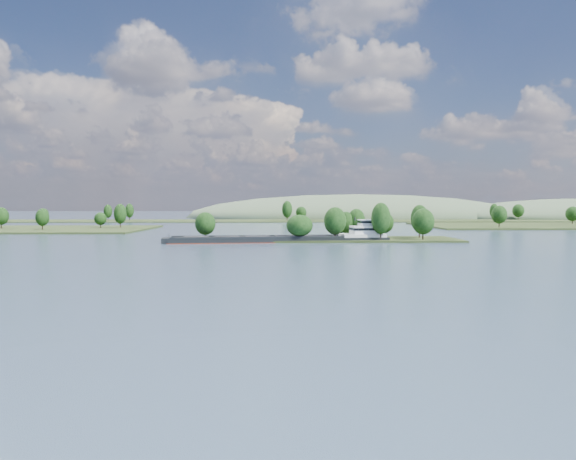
{
  "coord_description": "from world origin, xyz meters",
  "views": [
    {
      "loc": [
        -14.51,
        -21.92,
        13.13
      ],
      "look_at": [
        -11.69,
        130.0,
        6.0
      ],
      "focal_mm": 35.0,
      "sensor_mm": 36.0,
      "label": 1
    }
  ],
  "objects": [
    {
      "name": "hill_west",
      "position": [
        60.0,
        500.0,
        0.0
      ],
      "size": [
        320.0,
        160.0,
        44.0
      ],
      "primitive_type": "ellipsoid",
      "color": "#465B3F",
      "rests_on": "ground"
    },
    {
      "name": "tree_island",
      "position": [
        6.5,
        178.66,
        3.82
      ],
      "size": [
        100.0,
        31.26,
        14.18
      ],
      "color": "#253316",
      "rests_on": "ground"
    },
    {
      "name": "ground",
      "position": [
        0.0,
        120.0,
        0.0
      ],
      "size": [
        1800.0,
        1800.0,
        0.0
      ],
      "primitive_type": "plane",
      "color": "#384F62",
      "rests_on": "ground"
    },
    {
      "name": "back_shoreline",
      "position": [
        9.89,
        399.7,
        0.67
      ],
      "size": [
        900.0,
        60.0,
        15.89
      ],
      "color": "#253316",
      "rests_on": "ground"
    },
    {
      "name": "cargo_barge",
      "position": [
        -9.14,
        170.57,
        1.32
      ],
      "size": [
        77.82,
        18.71,
        10.45
      ],
      "color": "black",
      "rests_on": "ground"
    }
  ]
}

